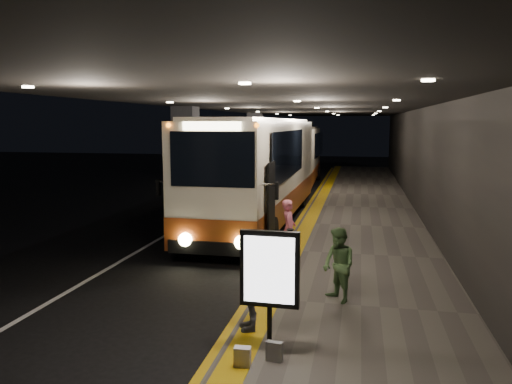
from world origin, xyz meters
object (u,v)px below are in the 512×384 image
(coach_main, at_px, (259,175))
(info_sign, at_px, (270,271))
(passenger_boarding, at_px, (289,229))
(passenger_waiting_green, at_px, (339,265))
(stanchion_post, at_px, (290,252))
(bag_polka, at_px, (274,351))
(coach_second, at_px, (296,159))
(passenger_waiting_grey, at_px, (250,289))
(bag_plain, at_px, (242,357))

(coach_main, height_order, info_sign, coach_main)
(passenger_boarding, bearing_deg, passenger_waiting_green, -159.64)
(passenger_waiting_green, relative_size, stanchion_post, 1.39)
(passenger_waiting_green, distance_m, bag_polka, 3.03)
(coach_second, xyz_separation_m, passenger_waiting_grey, (1.90, -21.49, -0.77))
(passenger_waiting_green, relative_size, bag_plain, 4.94)
(bag_polka, xyz_separation_m, bag_plain, (-0.44, -0.29, 0.00))
(coach_second, distance_m, info_sign, 22.46)
(passenger_boarding, distance_m, passenger_waiting_grey, 4.89)
(passenger_waiting_green, xyz_separation_m, bag_plain, (-1.29, -3.13, -0.62))
(coach_main, distance_m, stanchion_post, 7.04)
(passenger_boarding, bearing_deg, bag_polka, -178.90)
(passenger_waiting_grey, distance_m, bag_plain, 1.51)
(coach_main, distance_m, passenger_waiting_green, 8.97)
(passenger_boarding, xyz_separation_m, passenger_waiting_green, (1.48, -3.13, -0.03))
(passenger_waiting_grey, relative_size, bag_polka, 4.84)
(info_sign, bearing_deg, passenger_waiting_grey, 122.29)
(passenger_boarding, relative_size, info_sign, 0.81)
(passenger_boarding, distance_m, bag_polka, 6.04)
(bag_polka, xyz_separation_m, stanchion_post, (-0.38, 4.49, 0.40))
(coach_main, height_order, coach_second, coach_main)
(coach_second, xyz_separation_m, passenger_boarding, (1.90, -16.60, -0.71))
(coach_main, height_order, bag_plain, coach_main)
(stanchion_post, bearing_deg, passenger_boarding, 99.30)
(coach_second, xyz_separation_m, bag_polka, (2.53, -22.57, -1.36))
(coach_second, height_order, stanchion_post, coach_second)
(passenger_boarding, height_order, passenger_waiting_grey, passenger_boarding)
(coach_main, relative_size, info_sign, 6.21)
(coach_main, height_order, bag_polka, coach_main)
(stanchion_post, bearing_deg, coach_main, 107.61)
(bag_polka, relative_size, info_sign, 0.15)
(bag_polka, height_order, info_sign, info_sign)
(coach_second, xyz_separation_m, info_sign, (2.40, -22.33, -0.16))
(bag_polka, bearing_deg, passenger_boarding, 95.97)
(info_sign, bearing_deg, passenger_boarding, 96.40)
(info_sign, bearing_deg, coach_main, 103.65)
(coach_second, distance_m, bag_plain, 23.00)
(passenger_waiting_grey, bearing_deg, coach_main, 171.32)
(passenger_waiting_grey, height_order, bag_plain, passenger_waiting_grey)
(coach_main, height_order, stanchion_post, coach_main)
(bag_polka, bearing_deg, coach_main, 102.60)
(passenger_waiting_green, height_order, stanchion_post, passenger_waiting_green)
(passenger_waiting_grey, height_order, info_sign, info_sign)
(passenger_boarding, bearing_deg, coach_second, 1.66)
(passenger_boarding, relative_size, passenger_waiting_green, 1.04)
(info_sign, bearing_deg, bag_plain, -119.22)
(passenger_waiting_green, bearing_deg, info_sign, -59.03)
(passenger_waiting_green, bearing_deg, coach_second, 151.30)
(passenger_boarding, xyz_separation_m, bag_polka, (0.63, -5.97, -0.65))
(passenger_boarding, bearing_deg, info_sign, -179.88)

